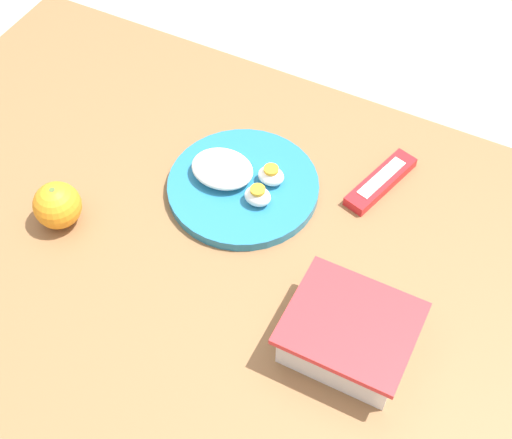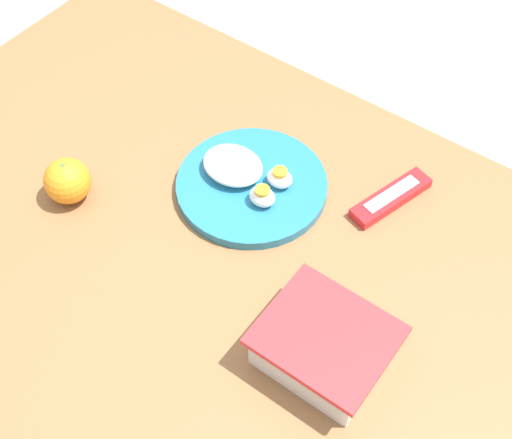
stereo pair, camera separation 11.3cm
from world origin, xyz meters
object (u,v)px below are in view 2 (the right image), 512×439
at_px(candy_bar, 391,198).
at_px(orange_fruit, 67,181).
at_px(food_container, 325,347).
at_px(rice_plate, 248,181).

bearing_deg(candy_bar, orange_fruit, 35.05).
bearing_deg(food_container, rice_plate, -34.72).
distance_m(rice_plate, candy_bar, 0.24).
height_order(orange_fruit, rice_plate, orange_fruit).
relative_size(orange_fruit, candy_bar, 0.49).
xyz_separation_m(orange_fruit, rice_plate, (-0.23, -0.19, -0.02)).
distance_m(food_container, orange_fruit, 0.50).
bearing_deg(orange_fruit, food_container, 179.91).
bearing_deg(rice_plate, candy_bar, -151.22).
bearing_deg(food_container, orange_fruit, -0.09).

